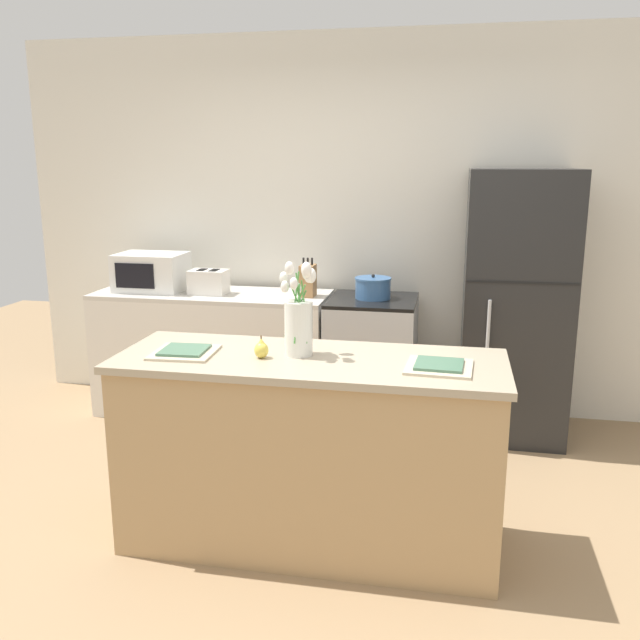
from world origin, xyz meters
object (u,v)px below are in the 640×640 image
at_px(plate_setting_right, 439,366).
at_px(toaster, 209,282).
at_px(stove_range, 371,362).
at_px(pear_figurine, 261,349).
at_px(refrigerator, 516,306).
at_px(flower_vase, 299,319).
at_px(plate_setting_left, 184,352).
at_px(knife_block, 308,280).
at_px(microwave, 151,272).
at_px(cooking_pot, 373,288).

xyz_separation_m(plate_setting_right, toaster, (-1.65, 1.60, 0.04)).
height_order(stove_range, pear_figurine, pear_figurine).
relative_size(refrigerator, pear_figurine, 16.54).
distance_m(flower_vase, plate_setting_left, 0.56).
bearing_deg(flower_vase, refrigerator, 54.69).
relative_size(stove_range, knife_block, 3.32).
xyz_separation_m(flower_vase, toaster, (-1.01, 1.52, -0.12)).
bearing_deg(plate_setting_left, stove_range, 67.29).
height_order(stove_range, refrigerator, refrigerator).
bearing_deg(stove_range, microwave, -179.98).
relative_size(cooking_pot, knife_block, 0.92).
bearing_deg(stove_range, plate_setting_right, -73.45).
bearing_deg(microwave, flower_vase, -47.01).
bearing_deg(cooking_pot, pear_figurine, -100.69).
relative_size(pear_figurine, microwave, 0.22).
bearing_deg(refrigerator, knife_block, 179.96).
relative_size(toaster, knife_block, 1.04).
bearing_deg(stove_range, cooking_pot, 91.82).
height_order(plate_setting_right, knife_block, knife_block).
height_order(refrigerator, microwave, refrigerator).
height_order(stove_range, plate_setting_left, plate_setting_left).
bearing_deg(cooking_pot, knife_block, -178.23).
height_order(pear_figurine, toaster, toaster).
xyz_separation_m(plate_setting_left, toaster, (-0.47, 1.60, 0.04)).
height_order(flower_vase, microwave, flower_vase).
bearing_deg(pear_figurine, microwave, 128.26).
bearing_deg(knife_block, toaster, -176.05).
distance_m(stove_range, microwave, 1.72).
relative_size(plate_setting_right, microwave, 0.63).
relative_size(refrigerator, knife_block, 6.55).
xyz_separation_m(flower_vase, plate_setting_right, (0.65, -0.09, -0.16)).
bearing_deg(plate_setting_left, cooking_pot, 67.50).
relative_size(pear_figurine, plate_setting_right, 0.36).
distance_m(pear_figurine, knife_block, 1.66).
relative_size(stove_range, plate_setting_right, 2.99).
height_order(pear_figurine, cooking_pot, cooking_pot).
distance_m(pear_figurine, cooking_pot, 1.69).
xyz_separation_m(refrigerator, plate_setting_right, (-0.46, -1.65, 0.06)).
xyz_separation_m(cooking_pot, microwave, (-1.61, -0.02, 0.06)).
bearing_deg(plate_setting_right, microwave, 141.92).
bearing_deg(toaster, refrigerator, 1.30).
bearing_deg(flower_vase, cooking_pot, 84.31).
bearing_deg(microwave, toaster, -5.90).
bearing_deg(flower_vase, pear_figurine, -151.40).
xyz_separation_m(plate_setting_right, knife_block, (-0.94, 1.65, 0.06)).
distance_m(flower_vase, toaster, 1.82).
height_order(pear_figurine, microwave, microwave).
xyz_separation_m(refrigerator, plate_setting_left, (-1.64, -1.65, 0.06)).
bearing_deg(flower_vase, plate_setting_right, -7.60).
bearing_deg(plate_setting_right, pear_figurine, 179.93).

